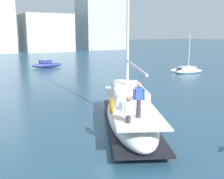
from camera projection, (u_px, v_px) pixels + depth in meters
name	position (u px, v px, depth m)	size (l,w,h in m)	color
ground_plane	(121.00, 132.00, 14.63)	(400.00, 400.00, 0.00)	#284C66
main_sailboat	(129.00, 111.00, 15.21)	(6.22, 9.72, 12.54)	white
moored_catamaran	(47.00, 64.00, 42.16)	(4.59, 1.08, 6.28)	navy
moored_cutter_left	(186.00, 69.00, 36.57)	(4.12, 2.53, 5.03)	silver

